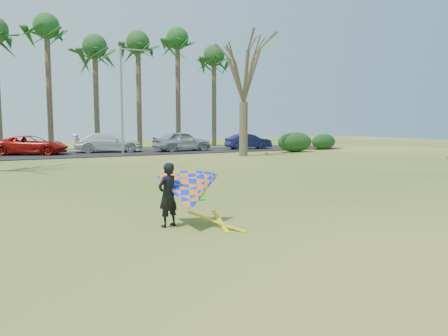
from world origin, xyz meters
name	(u,v)px	position (x,y,z in m)	size (l,w,h in m)	color
ground	(257,214)	(0.00, 0.00, 0.00)	(100.00, 100.00, 0.00)	#2A5B13
parking_strip	(88,154)	(0.00, 25.00, 0.03)	(46.00, 7.00, 0.06)	black
palm_5	(46,28)	(-2.00, 31.00, 10.52)	(4.84, 4.84, 12.24)	#4D3C2E
palm_6	(95,48)	(2.00, 31.00, 9.17)	(4.84, 4.84, 10.84)	#4A392C
palm_7	(138,44)	(6.00, 31.00, 9.85)	(4.84, 4.84, 11.54)	#4B3B2D
palm_8	(177,40)	(10.00, 31.00, 10.52)	(4.84, 4.84, 12.24)	#48382B
palm_9	(214,57)	(14.00, 31.00, 9.17)	(4.84, 4.84, 10.84)	#473A2A
bare_tree_right	(244,66)	(10.00, 18.00, 6.57)	(6.27, 6.27, 9.21)	#4F3F2F
streetlight	(124,95)	(2.16, 22.00, 4.46)	(2.28, 0.18, 8.00)	gray
hedge_near	(295,142)	(15.97, 19.65, 0.83)	(3.34, 1.51, 1.67)	#163613
hedge_far	(324,142)	(20.33, 21.14, 0.72)	(2.58, 1.21, 1.43)	#133414
car_2	(32,145)	(-3.92, 25.86, 0.78)	(2.39, 5.19, 1.44)	#AE130D
car_3	(108,143)	(1.81, 25.99, 0.84)	(2.20, 5.41, 1.57)	silver
car_4	(182,141)	(7.77, 24.60, 0.91)	(2.00, 4.97, 1.69)	#9FA5AC
car_5	(248,141)	(14.16, 24.25, 0.75)	(1.46, 4.19, 1.38)	#171847
kite_flyer	(187,193)	(-2.27, -0.41, 0.84)	(2.13, 2.39, 2.02)	black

